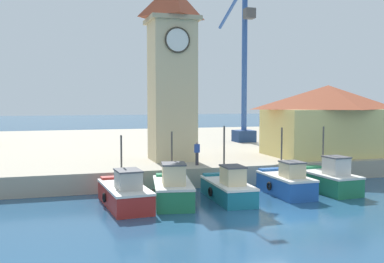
# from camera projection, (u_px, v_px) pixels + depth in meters

# --- Properties ---
(ground_plane) EXTENTS (300.00, 300.00, 0.00)m
(ground_plane) POSITION_uv_depth(u_px,v_px,m) (271.00, 221.00, 20.93)
(ground_plane) COLOR navy
(quay_wharf) EXTENTS (120.00, 40.00, 1.27)m
(quay_wharf) POSITION_uv_depth(u_px,v_px,m) (151.00, 147.00, 48.06)
(quay_wharf) COLOR #A89E89
(quay_wharf) RESTS_ON ground
(fishing_boat_far_left) EXTENTS (2.40, 5.34, 3.75)m
(fishing_boat_far_left) POSITION_uv_depth(u_px,v_px,m) (125.00, 193.00, 23.68)
(fishing_boat_far_left) COLOR #AD2823
(fishing_boat_far_left) RESTS_ON ground
(fishing_boat_left_outer) EXTENTS (2.72, 4.75, 3.90)m
(fishing_boat_left_outer) POSITION_uv_depth(u_px,v_px,m) (173.00, 190.00, 24.29)
(fishing_boat_left_outer) COLOR #237A4C
(fishing_boat_left_outer) RESTS_ON ground
(fishing_boat_left_inner) EXTENTS (1.96, 4.98, 4.15)m
(fishing_boat_left_inner) POSITION_uv_depth(u_px,v_px,m) (228.00, 188.00, 25.24)
(fishing_boat_left_inner) COLOR #196B7F
(fishing_boat_left_inner) RESTS_ON ground
(fishing_boat_mid_left) EXTENTS (1.98, 4.36, 3.99)m
(fishing_boat_mid_left) POSITION_uv_depth(u_px,v_px,m) (286.00, 183.00, 26.59)
(fishing_boat_mid_left) COLOR #2356A8
(fishing_boat_mid_left) RESTS_ON ground
(fishing_boat_center) EXTENTS (2.23, 4.49, 3.99)m
(fishing_boat_center) POSITION_uv_depth(u_px,v_px,m) (329.00, 179.00, 27.49)
(fishing_boat_center) COLOR #237A4C
(fishing_boat_center) RESTS_ON ground
(clock_tower) EXTENTS (3.53, 3.53, 14.28)m
(clock_tower) POSITION_uv_depth(u_px,v_px,m) (172.00, 67.00, 32.32)
(clock_tower) COLOR beige
(clock_tower) RESTS_ON quay_wharf
(warehouse_right) EXTENTS (9.47, 6.08, 5.52)m
(warehouse_right) POSITION_uv_depth(u_px,v_px,m) (328.00, 120.00, 35.35)
(warehouse_right) COLOR #E5D17A
(warehouse_right) RESTS_ON quay_wharf
(port_crane_near) EXTENTS (2.00, 10.46, 16.39)m
(port_crane_near) POSITION_uv_depth(u_px,v_px,m) (243.00, 83.00, 46.86)
(port_crane_near) COLOR navy
(port_crane_near) RESTS_ON quay_wharf
(dock_worker_near_tower) EXTENTS (0.34, 0.22, 1.62)m
(dock_worker_near_tower) POSITION_uv_depth(u_px,v_px,m) (197.00, 153.00, 30.11)
(dock_worker_near_tower) COLOR #33333D
(dock_worker_near_tower) RESTS_ON quay_wharf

